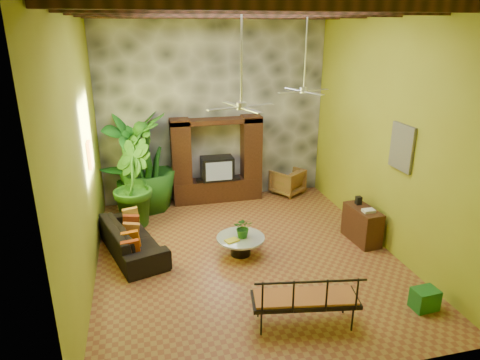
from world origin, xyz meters
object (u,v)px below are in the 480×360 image
object	(u,v)px
coffee_table	(241,243)
ceiling_fan_back	(304,81)
tall_plant_a	(129,162)
entertainment_center	(217,166)
side_console	(362,225)
sofa	(132,238)
tall_plant_c	(147,162)
tall_plant_b	(131,183)
green_bin	(425,299)
wicker_armchair	(287,181)
ceiling_fan_front	(241,94)
iron_bench	(307,298)

from	to	relation	value
coffee_table	ceiling_fan_back	bearing A→B (deg)	33.78
ceiling_fan_back	tall_plant_a	distance (m)	4.84
ceiling_fan_back	coffee_table	world-z (taller)	ceiling_fan_back
entertainment_center	side_console	distance (m)	4.13
sofa	tall_plant_c	bearing A→B (deg)	-28.48
coffee_table	side_console	xyz separation A→B (m)	(2.75, -0.05, 0.13)
entertainment_center	tall_plant_b	size ratio (longest dim) A/B	1.16
entertainment_center	sofa	world-z (taller)	entertainment_center
coffee_table	green_bin	world-z (taller)	coffee_table
wicker_armchair	side_console	world-z (taller)	side_console
entertainment_center	tall_plant_b	bearing A→B (deg)	-155.94
ceiling_fan_front	iron_bench	world-z (taller)	ceiling_fan_front
ceiling_fan_back	tall_plant_b	distance (m)	4.61
tall_plant_a	tall_plant_b	xyz separation A→B (m)	(0.04, -1.01, -0.23)
tall_plant_a	green_bin	world-z (taller)	tall_plant_a
entertainment_center	side_console	xyz separation A→B (m)	(2.65, -3.12, -0.58)
ceiling_fan_back	side_console	world-z (taller)	ceiling_fan_back
wicker_armchair	ceiling_fan_back	bearing A→B (deg)	43.88
entertainment_center	side_console	size ratio (longest dim) A/B	2.46
sofa	wicker_armchair	xyz separation A→B (m)	(4.32, 2.46, 0.03)
coffee_table	iron_bench	bearing A→B (deg)	-79.60
entertainment_center	tall_plant_a	bearing A→B (deg)	179.66
sofa	wicker_armchair	distance (m)	4.98
wicker_armchair	tall_plant_c	bearing A→B (deg)	-31.32
ceiling_fan_back	wicker_armchair	xyz separation A→B (m)	(0.42, 1.95, -3.04)
ceiling_fan_front	coffee_table	size ratio (longest dim) A/B	1.86
tall_plant_a	tall_plant_c	distance (m)	0.48
ceiling_fan_front	wicker_armchair	bearing A→B (deg)	57.92
wicker_armchair	tall_plant_a	bearing A→B (deg)	-33.82
wicker_armchair	tall_plant_b	xyz separation A→B (m)	(-4.26, -1.01, 0.67)
ceiling_fan_back	tall_plant_b	bearing A→B (deg)	166.28
ceiling_fan_back	entertainment_center	bearing A→B (deg)	129.57
sofa	coffee_table	size ratio (longest dim) A/B	2.26
ceiling_fan_front	wicker_armchair	size ratio (longest dim) A/B	2.32
entertainment_center	green_bin	world-z (taller)	entertainment_center
entertainment_center	tall_plant_b	world-z (taller)	entertainment_center
tall_plant_c	coffee_table	bearing A→B (deg)	-59.24
iron_bench	side_console	xyz separation A→B (m)	(2.29, 2.43, -0.14)
sofa	tall_plant_b	bearing A→B (deg)	-19.45
tall_plant_c	sofa	bearing A→B (deg)	-101.47
iron_bench	side_console	bearing A→B (deg)	56.43
entertainment_center	ceiling_fan_back	world-z (taller)	ceiling_fan_back
ceiling_fan_front	sofa	bearing A→B (deg)	152.58
sofa	coffee_table	world-z (taller)	sofa
ceiling_fan_back	tall_plant_b	world-z (taller)	ceiling_fan_back
tall_plant_a	coffee_table	distance (m)	3.91
ceiling_fan_back	tall_plant_a	bearing A→B (deg)	153.32
ceiling_fan_front	entertainment_center	bearing A→B (deg)	86.76
entertainment_center	wicker_armchair	bearing A→B (deg)	0.38
side_console	ceiling_fan_back	bearing A→B (deg)	127.03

